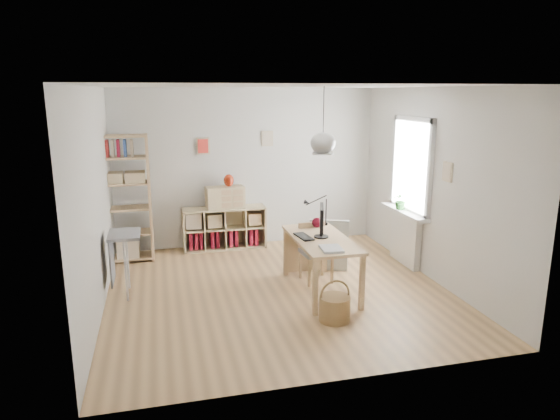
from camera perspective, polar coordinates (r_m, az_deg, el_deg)
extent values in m
plane|color=tan|center=(6.87, -0.21, -9.16)|extent=(4.50, 4.50, 0.00)
plane|color=silver|center=(8.65, -3.75, 4.81)|extent=(4.50, 0.00, 4.50)
plane|color=silver|center=(4.39, 6.74, -3.76)|extent=(4.50, 0.00, 4.50)
plane|color=silver|center=(6.35, -20.38, 0.85)|extent=(0.00, 4.50, 4.50)
plane|color=silver|center=(7.33, 17.15, 2.69)|extent=(0.00, 4.50, 4.50)
plane|color=white|center=(6.35, -0.23, 13.97)|extent=(4.50, 4.50, 0.00)
cylinder|color=black|center=(6.36, 5.00, 10.85)|extent=(0.01, 0.01, 0.68)
ellipsoid|color=silver|center=(6.39, 4.94, 7.63)|extent=(0.32, 0.32, 0.27)
cube|color=white|center=(7.80, 14.91, 4.94)|extent=(0.03, 1.00, 1.30)
cube|color=silver|center=(7.33, 16.75, 4.30)|extent=(0.06, 0.08, 1.46)
cube|color=silver|center=(8.27, 12.98, 5.50)|extent=(0.06, 0.08, 1.46)
cube|color=silver|center=(7.73, 15.06, 10.00)|extent=(0.06, 1.16, 0.08)
cube|color=silver|center=(7.92, 14.46, 0.00)|extent=(0.06, 1.16, 0.08)
cube|color=silver|center=(8.02, 14.14, -3.21)|extent=(0.10, 0.80, 0.80)
cube|color=silver|center=(7.89, 14.00, -0.24)|extent=(0.22, 1.20, 0.06)
cube|color=tan|center=(6.64, 4.72, -3.35)|extent=(0.70, 1.50, 0.04)
cube|color=tan|center=(6.04, 4.04, -8.82)|extent=(0.06, 0.06, 0.71)
cube|color=tan|center=(7.31, 0.67, -4.80)|extent=(0.06, 0.06, 0.71)
cube|color=tan|center=(6.24, 9.35, -8.22)|extent=(0.06, 0.06, 0.71)
cube|color=tan|center=(7.47, 5.15, -4.44)|extent=(0.06, 0.06, 0.71)
cube|color=beige|center=(8.68, -6.31, -4.27)|extent=(1.40, 0.38, 0.03)
cube|color=beige|center=(8.50, -6.42, 0.17)|extent=(1.40, 0.38, 0.03)
cube|color=beige|center=(8.53, -10.93, -2.34)|extent=(0.03, 0.38, 0.72)
cube|color=beige|center=(8.69, -1.88, -1.79)|extent=(0.03, 0.38, 0.72)
cube|color=beige|center=(8.75, -6.52, -1.77)|extent=(1.40, 0.02, 0.72)
cube|color=maroon|center=(8.60, -10.19, -3.36)|extent=(0.06, 0.26, 0.30)
cube|color=maroon|center=(8.60, -9.59, -3.32)|extent=(0.05, 0.26, 0.30)
cube|color=maroon|center=(8.61, -9.06, -3.29)|extent=(0.05, 0.26, 0.30)
cube|color=maroon|center=(8.62, -7.80, -3.21)|extent=(0.05, 0.26, 0.30)
cube|color=maroon|center=(8.63, -7.21, -3.18)|extent=(0.05, 0.26, 0.30)
cube|color=maroon|center=(8.66, -5.70, -3.08)|extent=(0.06, 0.26, 0.30)
cube|color=maroon|center=(8.67, -5.11, -3.04)|extent=(0.06, 0.26, 0.30)
cube|color=maroon|center=(8.71, -3.42, -2.94)|extent=(0.06, 0.26, 0.30)
cube|color=maroon|center=(8.73, -2.84, -2.90)|extent=(0.05, 0.26, 0.30)
cube|color=tan|center=(8.19, -19.98, 1.05)|extent=(0.04, 0.38, 2.00)
cube|color=tan|center=(8.14, -14.66, 1.35)|extent=(0.04, 0.38, 2.00)
cube|color=tan|center=(8.39, -16.88, -5.15)|extent=(0.76, 0.38, 0.03)
cube|color=tan|center=(8.28, -17.06, -2.52)|extent=(0.76, 0.38, 0.03)
cube|color=tan|center=(8.18, -17.25, 0.17)|extent=(0.76, 0.38, 0.03)
cube|color=tan|center=(8.11, -17.45, 2.93)|extent=(0.76, 0.38, 0.03)
cube|color=tan|center=(8.05, -17.65, 5.73)|extent=(0.76, 0.38, 0.03)
cube|color=tan|center=(8.01, -17.81, 8.06)|extent=(0.76, 0.38, 0.03)
cube|color=#274691|center=(8.05, -19.72, 6.62)|extent=(0.04, 0.18, 0.26)
cube|color=maroon|center=(8.05, -19.15, 6.66)|extent=(0.04, 0.18, 0.26)
cube|color=beige|center=(8.04, -18.58, 6.70)|extent=(0.04, 0.18, 0.26)
cube|color=maroon|center=(8.03, -18.01, 6.73)|extent=(0.04, 0.18, 0.26)
cube|color=#274691|center=(8.03, -17.29, 6.78)|extent=(0.04, 0.18, 0.26)
cube|color=beige|center=(8.02, -16.57, 6.82)|extent=(0.04, 0.18, 0.26)
cube|color=gray|center=(6.78, -17.37, -2.69)|extent=(0.40, 0.55, 0.04)
cylinder|color=silver|center=(6.70, -17.22, -6.65)|extent=(0.03, 0.03, 0.82)
cylinder|color=silver|center=(7.11, -17.04, -5.46)|extent=(0.03, 0.03, 0.82)
cube|color=gray|center=(6.89, -18.67, -5.40)|extent=(0.02, 0.50, 0.62)
cube|color=gray|center=(7.07, 4.17, -4.82)|extent=(0.43, 0.43, 0.06)
cube|color=tan|center=(6.94, 3.36, -7.18)|extent=(0.04, 0.04, 0.40)
cube|color=tan|center=(7.24, 2.35, -6.28)|extent=(0.04, 0.04, 0.40)
cube|color=tan|center=(7.07, 5.97, -6.85)|extent=(0.04, 0.04, 0.40)
cube|color=tan|center=(7.36, 4.86, -5.98)|extent=(0.04, 0.04, 0.40)
cube|color=tan|center=(7.17, 3.64, -2.80)|extent=(0.40, 0.07, 0.36)
cylinder|color=olive|center=(6.01, 6.26, -11.12)|extent=(0.37, 0.37, 0.30)
torus|color=olive|center=(5.94, 6.30, -9.61)|extent=(0.37, 0.03, 0.37)
cube|color=silver|center=(7.82, 5.41, -6.27)|extent=(0.74, 0.64, 0.02)
cube|color=silver|center=(7.80, 3.22, -5.14)|extent=(0.19, 0.40, 0.32)
cube|color=silver|center=(7.77, 7.66, -5.32)|extent=(0.19, 0.40, 0.32)
cube|color=silver|center=(7.58, 5.33, -5.72)|extent=(0.58, 0.26, 0.32)
cube|color=silver|center=(7.97, 5.53, -4.77)|extent=(0.58, 0.26, 0.32)
cube|color=silver|center=(8.06, 5.66, -2.33)|extent=(0.65, 0.43, 0.40)
sphere|color=#C7CD16|center=(7.70, 4.29, -4.81)|extent=(0.14, 0.14, 0.14)
sphere|color=#1B7FC0|center=(7.80, 6.26, -4.61)|extent=(0.14, 0.14, 0.14)
sphere|color=#B55616|center=(7.73, 5.28, -4.75)|extent=(0.14, 0.14, 0.14)
sphere|color=#348430|center=(7.66, 6.69, -4.95)|extent=(0.14, 0.14, 0.14)
cylinder|color=black|center=(6.66, 4.73, -3.04)|extent=(0.19, 0.19, 0.02)
cylinder|color=black|center=(6.64, 4.74, -2.60)|extent=(0.04, 0.04, 0.09)
cube|color=black|center=(6.59, 4.77, -0.91)|extent=(0.19, 0.47, 0.32)
cube|color=black|center=(6.63, 2.73, -3.05)|extent=(0.19, 0.40, 0.02)
cylinder|color=black|center=(7.25, 5.26, -1.59)|extent=(0.06, 0.06, 0.04)
cylinder|color=black|center=(7.21, 5.29, -0.17)|extent=(0.01, 0.01, 0.37)
cone|color=black|center=(7.00, 3.10, 0.86)|extent=(0.09, 0.06, 0.09)
sphere|color=#540B17|center=(7.11, 4.25, -1.44)|extent=(0.14, 0.14, 0.14)
cube|color=silver|center=(6.13, 5.90, -4.44)|extent=(0.27, 0.33, 0.03)
cube|color=beige|center=(8.46, -6.29, 1.47)|extent=(0.66, 0.35, 0.36)
ellipsoid|color=maroon|center=(8.41, -5.88, 3.39)|extent=(0.17, 0.17, 0.21)
imported|color=#256124|center=(7.92, 13.67, 1.08)|extent=(0.31, 0.29, 0.28)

